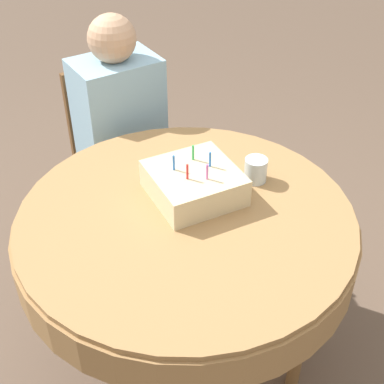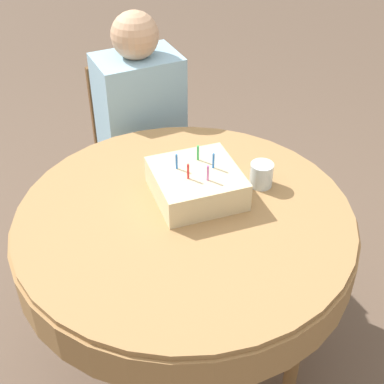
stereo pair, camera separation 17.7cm
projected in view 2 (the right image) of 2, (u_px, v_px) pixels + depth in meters
The scene contains 6 objects.
ground_plane at pixel (186, 354), 2.25m from camera, with size 12.00×12.00×0.00m, color brown.
dining_table at pixel (185, 233), 1.84m from camera, with size 1.15×1.15×0.77m.
chair at pixel (138, 148), 2.62m from camera, with size 0.44×0.44×0.90m.
person at pixel (142, 116), 2.42m from camera, with size 0.39×0.37×1.19m.
birthday_cake at pixel (196, 183), 1.83m from camera, with size 0.29×0.29×0.16m.
drinking_glass at pixel (261, 175), 1.89m from camera, with size 0.08×0.08×0.09m.
Camera 2 is at (-0.44, -1.31, 1.91)m, focal length 50.00 mm.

